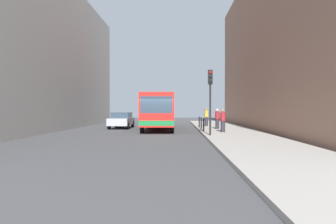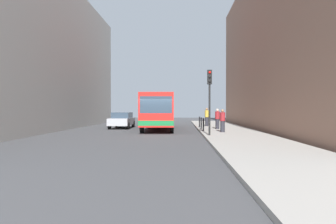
# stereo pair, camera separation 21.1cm
# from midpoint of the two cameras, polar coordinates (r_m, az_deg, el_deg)

# --- Properties ---
(ground_plane) EXTENTS (80.00, 80.00, 0.00)m
(ground_plane) POSITION_cam_midpoint_polar(r_m,az_deg,el_deg) (21.78, -2.40, -4.16)
(ground_plane) COLOR #424244
(sidewalk) EXTENTS (4.40, 40.00, 0.15)m
(sidewalk) POSITION_cam_midpoint_polar(r_m,az_deg,el_deg) (22.04, 11.77, -3.92)
(sidewalk) COLOR #9E9991
(sidewalk) RESTS_ON ground
(building_left) EXTENTS (7.00, 32.00, 13.15)m
(building_left) POSITION_cam_midpoint_polar(r_m,az_deg,el_deg) (29.20, -25.27, 9.94)
(building_left) COLOR #BCB7AD
(building_left) RESTS_ON ground
(building_right) EXTENTS (7.00, 32.00, 14.35)m
(building_right) POSITION_cam_midpoint_polar(r_m,az_deg,el_deg) (28.01, 22.99, 11.60)
(building_right) COLOR #936B56
(building_right) RESTS_ON ground
(bus) EXTENTS (2.92, 11.10, 3.00)m
(bus) POSITION_cam_midpoint_polar(r_m,az_deg,el_deg) (26.63, -2.03, 0.42)
(bus) COLOR red
(bus) RESTS_ON ground
(car_beside_bus) EXTENTS (1.86, 4.40, 1.48)m
(car_beside_bus) POSITION_cam_midpoint_polar(r_m,az_deg,el_deg) (28.41, -9.00, -1.47)
(car_beside_bus) COLOR #A5A8AD
(car_beside_bus) RESTS_ON ground
(traffic_light) EXTENTS (0.28, 0.33, 4.10)m
(traffic_light) POSITION_cam_midpoint_polar(r_m,az_deg,el_deg) (19.04, 7.71, 4.20)
(traffic_light) COLOR black
(traffic_light) RESTS_ON sidewalk
(bollard_near) EXTENTS (0.11, 0.11, 0.95)m
(bollard_near) POSITION_cam_midpoint_polar(r_m,az_deg,el_deg) (22.67, 6.51, -2.39)
(bollard_near) COLOR black
(bollard_near) RESTS_ON sidewalk
(bollard_mid) EXTENTS (0.11, 0.11, 0.95)m
(bollard_mid) POSITION_cam_midpoint_polar(r_m,az_deg,el_deg) (24.94, 6.08, -2.12)
(bollard_mid) COLOR black
(bollard_mid) RESTS_ON sidewalk
(bollard_far) EXTENTS (0.11, 0.11, 0.95)m
(bollard_far) POSITION_cam_midpoint_polar(r_m,az_deg,el_deg) (27.20, 5.73, -1.89)
(bollard_far) COLOR black
(bollard_far) RESTS_ON sidewalk
(pedestrian_near_signal) EXTENTS (0.38, 0.38, 1.63)m
(pedestrian_near_signal) POSITION_cam_midpoint_polar(r_m,az_deg,el_deg) (21.79, 10.09, -1.64)
(pedestrian_near_signal) COLOR #26262D
(pedestrian_near_signal) RESTS_ON sidewalk
(pedestrian_mid_sidewalk) EXTENTS (0.38, 0.38, 1.67)m
(pedestrian_mid_sidewalk) POSITION_cam_midpoint_polar(r_m,az_deg,el_deg) (25.18, 9.10, -1.29)
(pedestrian_mid_sidewalk) COLOR #26262D
(pedestrian_mid_sidewalk) RESTS_ON sidewalk
(pedestrian_far_sidewalk) EXTENTS (0.38, 0.38, 1.76)m
(pedestrian_far_sidewalk) POSITION_cam_midpoint_polar(r_m,az_deg,el_deg) (29.23, 7.08, -0.93)
(pedestrian_far_sidewalk) COLOR #26262D
(pedestrian_far_sidewalk) RESTS_ON sidewalk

